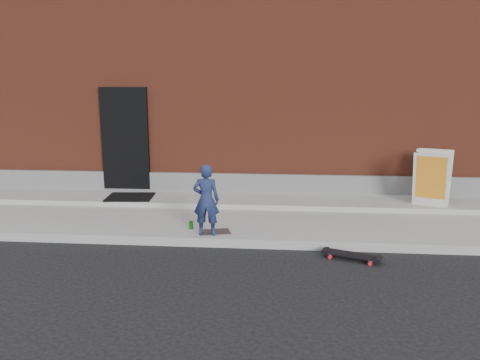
# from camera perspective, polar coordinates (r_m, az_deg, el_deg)

# --- Properties ---
(ground) EXTENTS (80.00, 80.00, 0.00)m
(ground) POSITION_cam_1_polar(r_m,az_deg,el_deg) (7.60, -1.59, -8.28)
(ground) COLOR black
(ground) RESTS_ON ground
(sidewalk) EXTENTS (20.00, 3.00, 0.15)m
(sidewalk) POSITION_cam_1_polar(r_m,az_deg,el_deg) (9.00, -0.50, -4.59)
(sidewalk) COLOR gray
(sidewalk) RESTS_ON ground
(apron) EXTENTS (20.00, 1.20, 0.10)m
(apron) POSITION_cam_1_polar(r_m,az_deg,el_deg) (9.83, -0.00, -2.43)
(apron) COLOR gray
(apron) RESTS_ON sidewalk
(building) EXTENTS (20.00, 8.10, 5.00)m
(building) POSITION_cam_1_polar(r_m,az_deg,el_deg) (14.12, 1.65, 11.26)
(building) COLOR maroon
(building) RESTS_ON ground
(child) EXTENTS (0.43, 0.29, 1.18)m
(child) POSITION_cam_1_polar(r_m,az_deg,el_deg) (7.62, -4.14, -2.44)
(child) COLOR #1B254D
(child) RESTS_ON sidewalk
(skateboard) EXTENTS (0.88, 0.52, 0.10)m
(skateboard) POSITION_cam_1_polar(r_m,az_deg,el_deg) (7.27, 13.41, -8.90)
(skateboard) COLOR red
(skateboard) RESTS_ON ground
(pizza_sign) EXTENTS (0.90, 0.97, 1.09)m
(pizza_sign) POSITION_cam_1_polar(r_m,az_deg,el_deg) (9.86, 22.38, 0.27)
(pizza_sign) COLOR silver
(pizza_sign) RESTS_ON apron
(soda_can) EXTENTS (0.08, 0.08, 0.13)m
(soda_can) POSITION_cam_1_polar(r_m,az_deg,el_deg) (8.09, -5.98, -5.49)
(soda_can) COLOR #187A20
(soda_can) RESTS_ON sidewalk
(doormat) EXTENTS (1.00, 0.84, 0.03)m
(doormat) POSITION_cam_1_polar(r_m,az_deg,el_deg) (10.08, -13.25, -2.02)
(doormat) COLOR black
(doormat) RESTS_ON apron
(utility_plate) EXTENTS (0.56, 0.44, 0.01)m
(utility_plate) POSITION_cam_1_polar(r_m,az_deg,el_deg) (7.88, -3.06, -6.35)
(utility_plate) COLOR #4D4C51
(utility_plate) RESTS_ON sidewalk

